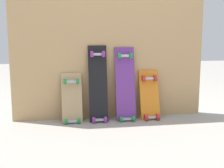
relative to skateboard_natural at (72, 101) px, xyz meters
The scene contains 6 objects.
ground_plane 0.45m from the skateboard_natural, ahead, with size 12.00×12.00×0.00m, color #9E9991.
plywood_wall_panel 0.85m from the skateboard_natural, 15.59° to the left, with size 1.96×0.04×1.90m, color tan.
skateboard_natural is the anchor object (origin of this frame).
skateboard_black 0.30m from the skateboard_natural, ahead, with size 0.18×0.22×0.81m.
skateboard_purple 0.55m from the skateboard_natural, ahead, with size 0.20×0.22×0.80m.
skateboard_orange 0.79m from the skateboard_natural, ahead, with size 0.20×0.22×0.56m.
Camera 1 is at (-0.48, -2.95, 0.86)m, focal length 48.25 mm.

